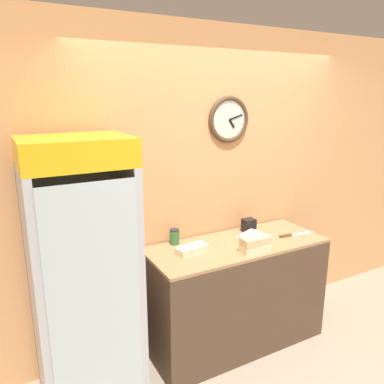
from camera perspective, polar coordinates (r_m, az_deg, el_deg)
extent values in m
cube|color=tan|center=(3.33, 3.61, 0.90)|extent=(5.20, 0.06, 2.70)
torus|color=#4C3823|center=(3.25, 5.64, 10.93)|extent=(0.40, 0.04, 0.40)
cylinder|color=silver|center=(3.25, 5.64, 10.93)|extent=(0.33, 0.01, 0.33)
cube|color=black|center=(3.26, 6.10, 10.33)|extent=(0.06, 0.01, 0.08)
cube|color=black|center=(3.28, 6.73, 11.27)|extent=(0.14, 0.01, 0.05)
cube|color=#4C3828|center=(3.39, 6.65, -15.30)|extent=(1.53, 0.61, 0.91)
cube|color=#9E754C|center=(3.18, 6.89, -7.98)|extent=(1.53, 0.61, 0.02)
cube|color=#B2B7BC|center=(2.99, -17.24, -11.44)|extent=(0.67, 0.04, 1.71)
cube|color=#B2B7BC|center=(2.71, -22.60, -14.81)|extent=(0.05, 0.60, 1.71)
cube|color=#B2B7BC|center=(2.81, -9.73, -12.71)|extent=(0.05, 0.60, 1.71)
cube|color=white|center=(2.97, -17.12, -11.66)|extent=(0.57, 0.02, 1.61)
cube|color=silver|center=(2.48, -14.37, -16.96)|extent=(0.57, 0.01, 1.61)
cube|color=gold|center=(2.42, -17.42, 5.95)|extent=(0.67, 0.54, 0.18)
cube|color=silver|center=(2.97, -15.27, -21.66)|extent=(0.55, 0.48, 0.01)
cube|color=silver|center=(2.80, -15.71, -16.59)|extent=(0.55, 0.48, 0.01)
cube|color=silver|center=(2.66, -16.17, -10.92)|extent=(0.55, 0.48, 0.01)
cube|color=silver|center=(2.54, -16.65, -4.67)|extent=(0.55, 0.48, 0.01)
cylinder|color=#5B2D19|center=(2.75, -17.48, -23.24)|extent=(0.07, 0.07, 0.14)
cylinder|color=#5B2D19|center=(2.69, -17.65, -21.59)|extent=(0.03, 0.03, 0.06)
cylinder|color=#5B2D19|center=(2.60, -13.70, -16.98)|extent=(0.07, 0.07, 0.14)
cylinder|color=#5B2D19|center=(2.55, -13.84, -15.01)|extent=(0.03, 0.03, 0.06)
cylinder|color=#72337F|center=(2.78, -13.14, -22.30)|extent=(0.08, 0.08, 0.15)
cylinder|color=#72337F|center=(2.71, -13.27, -20.51)|extent=(0.03, 0.03, 0.06)
cylinder|color=orange|center=(2.58, -17.76, -17.52)|extent=(0.08, 0.08, 0.16)
cylinder|color=orange|center=(2.52, -17.96, -15.35)|extent=(0.03, 0.03, 0.07)
cylinder|color=navy|center=(2.79, -10.29, -21.58)|extent=(0.06, 0.06, 0.18)
cylinder|color=navy|center=(2.72, -10.42, -19.40)|extent=(0.02, 0.02, 0.08)
cylinder|color=orange|center=(2.43, -16.30, -11.14)|extent=(0.06, 0.06, 0.16)
cylinder|color=orange|center=(2.39, -16.50, -8.69)|extent=(0.02, 0.02, 0.07)
cylinder|color=#2D6B38|center=(2.43, -19.06, -11.78)|extent=(0.07, 0.07, 0.13)
cylinder|color=#2D6B38|center=(2.39, -19.25, -9.75)|extent=(0.03, 0.03, 0.06)
cylinder|color=orange|center=(2.47, -12.91, -10.49)|extent=(0.07, 0.07, 0.16)
cylinder|color=orange|center=(2.42, -13.07, -7.99)|extent=(0.03, 0.03, 0.07)
cylinder|color=#5B2D19|center=(2.64, -10.08, -16.62)|extent=(0.06, 0.06, 0.12)
cylinder|color=#5B2D19|center=(2.60, -10.16, -15.06)|extent=(0.02, 0.02, 0.05)
cylinder|color=#5B2D19|center=(2.38, -11.35, -3.66)|extent=(0.07, 0.07, 0.15)
cylinder|color=#5B2D19|center=(2.35, -11.47, -1.24)|extent=(0.03, 0.03, 0.06)
cube|color=beige|center=(3.03, 9.64, -8.40)|extent=(0.24, 0.12, 0.06)
cube|color=tan|center=(3.01, 9.69, -7.34)|extent=(0.24, 0.12, 0.06)
cube|color=beige|center=(3.24, 8.72, -6.80)|extent=(0.27, 0.20, 0.06)
cube|color=beige|center=(2.97, -0.01, -8.74)|extent=(0.27, 0.16, 0.06)
cube|color=silver|center=(3.50, 16.34, -6.10)|extent=(0.24, 0.06, 0.00)
cube|color=brown|center=(3.39, 14.07, -6.47)|extent=(0.12, 0.03, 0.02)
cylinder|color=#336B38|center=(3.12, -2.68, -6.92)|extent=(0.08, 0.08, 0.12)
cylinder|color=#262628|center=(3.10, -2.70, -5.80)|extent=(0.07, 0.07, 0.01)
cube|color=black|center=(3.43, 8.64, -5.03)|extent=(0.11, 0.09, 0.12)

